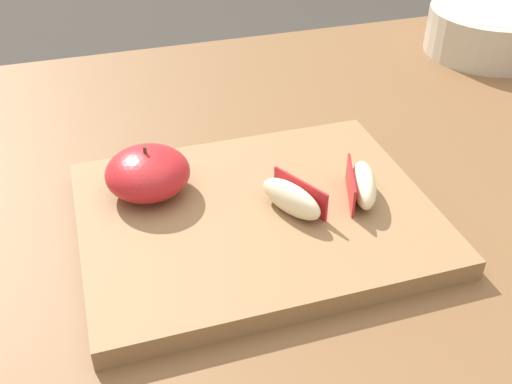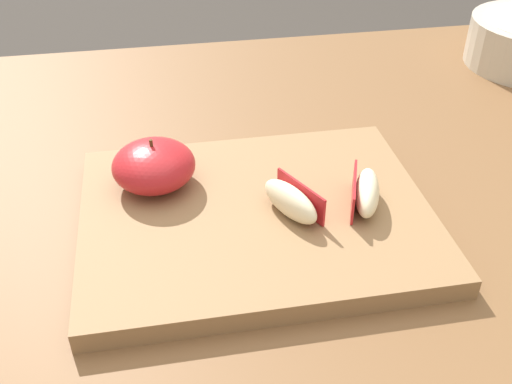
# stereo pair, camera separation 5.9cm
# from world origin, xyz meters

# --- Properties ---
(dining_table) EXTENTS (1.40, 0.94, 0.73)m
(dining_table) POSITION_xyz_m (0.00, 0.00, 0.64)
(dining_table) COLOR brown
(dining_table) RESTS_ON ground_plane
(cutting_board) EXTENTS (0.35, 0.27, 0.02)m
(cutting_board) POSITION_xyz_m (0.02, -0.02, 0.74)
(cutting_board) COLOR olive
(cutting_board) RESTS_ON dining_table
(apple_half_skin_up) EXTENTS (0.09, 0.09, 0.05)m
(apple_half_skin_up) POSITION_xyz_m (-0.08, 0.04, 0.78)
(apple_half_skin_up) COLOR #B21E23
(apple_half_skin_up) RESTS_ON cutting_board
(apple_wedge_middle) EXTENTS (0.05, 0.08, 0.03)m
(apple_wedge_middle) POSITION_xyz_m (0.13, -0.04, 0.77)
(apple_wedge_middle) COLOR beige
(apple_wedge_middle) RESTS_ON cutting_board
(apple_wedge_front) EXTENTS (0.06, 0.08, 0.03)m
(apple_wedge_front) POSITION_xyz_m (0.05, -0.04, 0.77)
(apple_wedge_front) COLOR beige
(apple_wedge_front) RESTS_ON cutting_board
(ceramic_fruit_bowl) EXTENTS (0.20, 0.20, 0.07)m
(ceramic_fruit_bowl) POSITION_xyz_m (0.51, 0.29, 0.77)
(ceramic_fruit_bowl) COLOR #BCB29E
(ceramic_fruit_bowl) RESTS_ON dining_table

